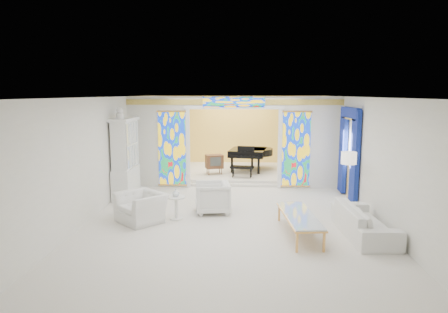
{
  "coord_description": "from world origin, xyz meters",
  "views": [
    {
      "loc": [
        0.23,
        -11.03,
        3.09
      ],
      "look_at": [
        -0.25,
        0.2,
        1.32
      ],
      "focal_mm": 32.0,
      "sensor_mm": 36.0,
      "label": 1
    }
  ],
  "objects_px": {
    "grand_piano": "(251,153)",
    "tv_console": "(214,162)",
    "coffee_table": "(299,216)",
    "armchair_right": "(212,197)",
    "sofa": "(364,221)",
    "armchair_left": "(141,207)",
    "china_cabinet": "(125,159)"
  },
  "relations": [
    {
      "from": "sofa",
      "to": "coffee_table",
      "type": "distance_m",
      "value": 1.43
    },
    {
      "from": "armchair_right",
      "to": "tv_console",
      "type": "xyz_separation_m",
      "value": [
        -0.23,
        4.19,
        0.24
      ]
    },
    {
      "from": "china_cabinet",
      "to": "armchair_right",
      "type": "bearing_deg",
      "value": -29.17
    },
    {
      "from": "armchair_right",
      "to": "coffee_table",
      "type": "distance_m",
      "value": 2.59
    },
    {
      "from": "armchair_left",
      "to": "coffee_table",
      "type": "height_order",
      "value": "armchair_left"
    },
    {
      "from": "armchair_right",
      "to": "coffee_table",
      "type": "height_order",
      "value": "armchair_right"
    },
    {
      "from": "tv_console",
      "to": "armchair_right",
      "type": "bearing_deg",
      "value": -104.21
    },
    {
      "from": "armchair_right",
      "to": "sofa",
      "type": "xyz_separation_m",
      "value": [
        3.45,
        -1.55,
        -0.08
      ]
    },
    {
      "from": "tv_console",
      "to": "china_cabinet",
      "type": "bearing_deg",
      "value": -150.24
    },
    {
      "from": "armchair_right",
      "to": "tv_console",
      "type": "relative_size",
      "value": 1.25
    },
    {
      "from": "armchair_left",
      "to": "grand_piano",
      "type": "xyz_separation_m",
      "value": [
        2.83,
        5.84,
        0.5
      ]
    },
    {
      "from": "armchair_left",
      "to": "armchair_right",
      "type": "bearing_deg",
      "value": 69.45
    },
    {
      "from": "sofa",
      "to": "coffee_table",
      "type": "xyz_separation_m",
      "value": [
        -1.42,
        -0.05,
        0.11
      ]
    },
    {
      "from": "armchair_right",
      "to": "sofa",
      "type": "height_order",
      "value": "armchair_right"
    },
    {
      "from": "coffee_table",
      "to": "tv_console",
      "type": "bearing_deg",
      "value": 111.3
    },
    {
      "from": "armchair_left",
      "to": "grand_piano",
      "type": "relative_size",
      "value": 0.42
    },
    {
      "from": "china_cabinet",
      "to": "coffee_table",
      "type": "bearing_deg",
      "value": -33.31
    },
    {
      "from": "armchair_left",
      "to": "sofa",
      "type": "bearing_deg",
      "value": 35.64
    },
    {
      "from": "china_cabinet",
      "to": "armchair_right",
      "type": "xyz_separation_m",
      "value": [
        2.71,
        -1.51,
        -0.77
      ]
    },
    {
      "from": "armchair_left",
      "to": "armchair_right",
      "type": "distance_m",
      "value": 1.87
    },
    {
      "from": "sofa",
      "to": "tv_console",
      "type": "distance_m",
      "value": 6.83
    },
    {
      "from": "grand_piano",
      "to": "china_cabinet",
      "type": "bearing_deg",
      "value": -127.89
    },
    {
      "from": "grand_piano",
      "to": "tv_console",
      "type": "bearing_deg",
      "value": -138.38
    },
    {
      "from": "china_cabinet",
      "to": "grand_piano",
      "type": "bearing_deg",
      "value": 42.46
    },
    {
      "from": "armchair_left",
      "to": "armchair_right",
      "type": "xyz_separation_m",
      "value": [
        1.69,
        0.8,
        0.05
      ]
    },
    {
      "from": "armchair_left",
      "to": "sofa",
      "type": "xyz_separation_m",
      "value": [
        5.14,
        -0.75,
        -0.03
      ]
    },
    {
      "from": "armchair_left",
      "to": "coffee_table",
      "type": "relative_size",
      "value": 0.51
    },
    {
      "from": "sofa",
      "to": "grand_piano",
      "type": "bearing_deg",
      "value": 16.67
    },
    {
      "from": "china_cabinet",
      "to": "armchair_right",
      "type": "height_order",
      "value": "china_cabinet"
    },
    {
      "from": "armchair_left",
      "to": "grand_piano",
      "type": "bearing_deg",
      "value": 108.15
    },
    {
      "from": "sofa",
      "to": "grand_piano",
      "type": "height_order",
      "value": "grand_piano"
    },
    {
      "from": "coffee_table",
      "to": "grand_piano",
      "type": "xyz_separation_m",
      "value": [
        -0.89,
        6.64,
        0.42
      ]
    }
  ]
}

